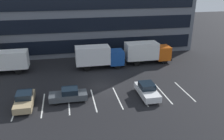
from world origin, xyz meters
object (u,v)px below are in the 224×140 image
Objects in this scene: sedan_white at (147,90)px; sedan_tan at (25,100)px; sedan_charcoal at (69,95)px; box_truck_yellow at (4,61)px; box_truck_orange at (147,51)px; box_truck_blue at (99,56)px.

sedan_white is 1.02× the size of sedan_tan.
sedan_charcoal is at bearing 3.58° from sedan_tan.
box_truck_yellow is 13.49m from sedan_charcoal.
sedan_white is (-3.79, -11.07, -1.17)m from box_truck_orange.
sedan_charcoal is at bearing 175.29° from sedan_white.
sedan_white is (4.12, -10.36, -1.17)m from box_truck_blue.
box_truck_blue is 13.82m from sedan_tan.
box_truck_orange is at bearing 5.13° from box_truck_blue.
box_truck_blue is at bearing 111.69° from sedan_white.
sedan_tan is (4.00, -10.56, -1.08)m from box_truck_yellow.
box_truck_yellow reaches higher than sedan_tan.
box_truck_orange is (7.91, 0.71, 0.00)m from box_truck_blue.
sedan_white is 9.03m from sedan_charcoal.
box_truck_orange is 1.75× the size of sedan_charcoal.
sedan_white is at bearing -31.91° from box_truck_yellow.
box_truck_orange reaches higher than box_truck_yellow.
box_truck_orange is at bearing 71.10° from sedan_white.
sedan_charcoal is (-4.88, -9.61, -1.21)m from box_truck_blue.
box_truck_blue is at bearing 63.08° from sedan_charcoal.
sedan_tan is (-9.56, -9.91, -1.19)m from box_truck_blue.
sedan_charcoal is (-12.79, -10.32, -1.21)m from box_truck_orange.
box_truck_blue is 13.58m from box_truck_yellow.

